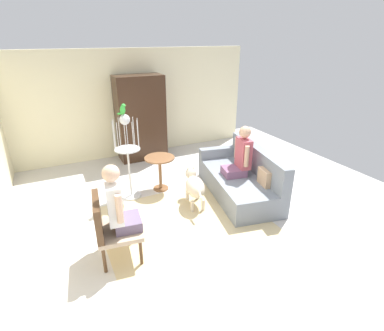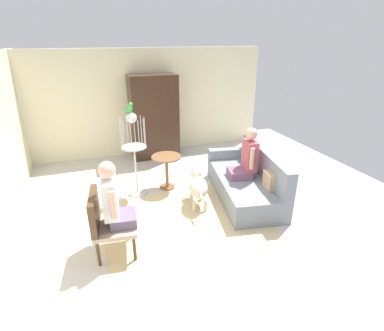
# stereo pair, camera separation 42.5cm
# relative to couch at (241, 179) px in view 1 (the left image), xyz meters

# --- Properties ---
(ground_plane) EXTENTS (8.15, 8.15, 0.00)m
(ground_plane) POSITION_rel_couch_xyz_m (-1.19, -0.47, -0.30)
(ground_plane) COLOR beige
(back_wall) EXTENTS (6.06, 0.12, 2.51)m
(back_wall) POSITION_rel_couch_xyz_m (-1.19, 2.99, 0.96)
(back_wall) COLOR beige
(back_wall) RESTS_ON ground
(area_rug) EXTENTS (2.55, 2.05, 0.01)m
(area_rug) POSITION_rel_couch_xyz_m (-1.36, -0.39, -0.29)
(area_rug) COLOR #C6B284
(area_rug) RESTS_ON ground
(couch) EXTENTS (1.29, 2.17, 0.89)m
(couch) POSITION_rel_couch_xyz_m (0.00, 0.00, 0.00)
(couch) COLOR slate
(couch) RESTS_ON ground
(armchair) EXTENTS (0.63, 0.68, 0.91)m
(armchair) POSITION_rel_couch_xyz_m (-2.58, -0.75, 0.23)
(armchair) COLOR #4C331E
(armchair) RESTS_ON ground
(person_on_couch) EXTENTS (0.51, 0.51, 0.91)m
(person_on_couch) POSITION_rel_couch_xyz_m (-0.05, -0.02, 0.48)
(person_on_couch) COLOR #7A4F70
(person_on_armchair) EXTENTS (0.45, 0.54, 0.91)m
(person_on_armchair) POSITION_rel_couch_xyz_m (-2.45, -0.77, 0.52)
(person_on_armchair) COLOR #60506A
(round_end_table) EXTENTS (0.57, 0.57, 0.67)m
(round_end_table) POSITION_rel_couch_xyz_m (-1.30, 0.81, 0.17)
(round_end_table) COLOR brown
(round_end_table) RESTS_ON ground
(dog) EXTENTS (0.45, 0.88, 0.59)m
(dog) POSITION_rel_couch_xyz_m (-0.97, 0.01, 0.07)
(dog) COLOR beige
(dog) RESTS_ON ground
(bird_cage_stand) EXTENTS (0.45, 0.45, 1.56)m
(bird_cage_stand) POSITION_rel_couch_xyz_m (-1.90, 0.78, 0.58)
(bird_cage_stand) COLOR silver
(bird_cage_stand) RESTS_ON ground
(parrot) EXTENTS (0.17, 0.10, 0.18)m
(parrot) POSITION_rel_couch_xyz_m (-1.92, 0.78, 1.34)
(parrot) COLOR green
(parrot) RESTS_ON bird_cage_stand
(armoire_cabinet) EXTENTS (1.10, 0.56, 1.96)m
(armoire_cabinet) POSITION_rel_couch_xyz_m (-1.10, 2.58, 0.68)
(armoire_cabinet) COLOR #382316
(armoire_cabinet) RESTS_ON ground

